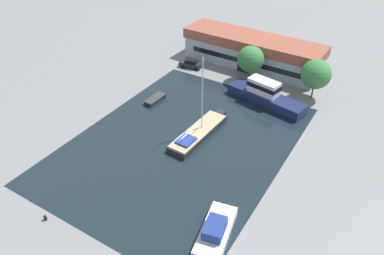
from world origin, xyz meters
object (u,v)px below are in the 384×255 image
at_px(motor_cruiser, 265,95).
at_px(cabin_boat, 215,231).
at_px(small_dinghy, 155,99).
at_px(warehouse_building, 252,51).
at_px(parked_car, 191,64).
at_px(quay_tree_near_building, 251,59).
at_px(sailboat_moored, 199,132).
at_px(quay_tree_by_water, 316,74).

bearing_deg(motor_cruiser, cabin_boat, -156.32).
bearing_deg(small_dinghy, warehouse_building, 71.60).
distance_m(parked_car, cabin_boat, 41.12).
xyz_separation_m(warehouse_building, small_dinghy, (-8.10, -21.28, -2.65)).
relative_size(warehouse_building, motor_cruiser, 1.96).
xyz_separation_m(quay_tree_near_building, small_dinghy, (-10.42, -15.08, -3.93)).
bearing_deg(warehouse_building, sailboat_moored, -80.94).
distance_m(parked_car, small_dinghy, 14.19).
relative_size(quay_tree_near_building, motor_cruiser, 0.47).
bearing_deg(motor_cruiser, parked_car, 85.82).
bearing_deg(parked_car, quay_tree_by_water, -97.21).
height_order(warehouse_building, cabin_boat, warehouse_building).
height_order(parked_car, sailboat_moored, sailboat_moored).
height_order(warehouse_building, sailboat_moored, sailboat_moored).
xyz_separation_m(quay_tree_near_building, cabin_boat, (11.77, -34.52, -3.48)).
relative_size(sailboat_moored, motor_cruiser, 0.91).
bearing_deg(quay_tree_near_building, parked_car, -175.30).
distance_m(quay_tree_near_building, small_dinghy, 18.74).
distance_m(sailboat_moored, cabin_boat, 18.44).
bearing_deg(warehouse_building, cabin_boat, -68.92).
bearing_deg(quay_tree_near_building, sailboat_moored, -87.41).
relative_size(warehouse_building, cabin_boat, 3.52).
bearing_deg(quay_tree_by_water, cabin_boat, -90.03).
bearing_deg(warehouse_building, quay_tree_by_water, -21.92).
relative_size(parked_car, sailboat_moored, 0.36).
bearing_deg(sailboat_moored, warehouse_building, 99.68).
xyz_separation_m(warehouse_building, motor_cruiser, (7.88, -12.11, -1.55)).
relative_size(quay_tree_near_building, cabin_boat, 0.85).
height_order(warehouse_building, quay_tree_by_water, quay_tree_by_water).
height_order(warehouse_building, quay_tree_near_building, quay_tree_near_building).
bearing_deg(warehouse_building, quay_tree_near_building, -67.49).
xyz_separation_m(quay_tree_near_building, parked_car, (-12.03, -0.99, -3.44)).
height_order(parked_car, cabin_boat, cabin_boat).
bearing_deg(cabin_boat, warehouse_building, 97.64).
relative_size(quay_tree_by_water, small_dinghy, 1.62).
distance_m(quay_tree_by_water, motor_cruiser, 9.07).
bearing_deg(parked_car, quay_tree_near_building, -94.76).
relative_size(quay_tree_by_water, cabin_boat, 0.88).
relative_size(warehouse_building, sailboat_moored, 2.16).
bearing_deg(parked_car, sailboat_moored, -154.75).
bearing_deg(motor_cruiser, small_dinghy, 131.28).
relative_size(quay_tree_near_building, sailboat_moored, 0.52).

